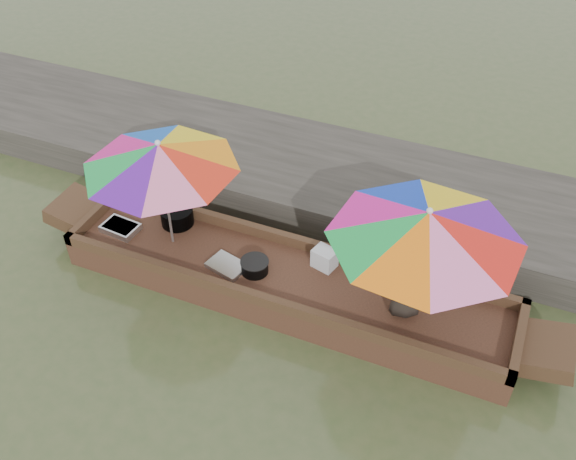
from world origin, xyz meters
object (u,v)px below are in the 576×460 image
at_px(cooking_pot, 177,216).
at_px(umbrella_bow, 166,194).
at_px(supply_bag, 325,258).
at_px(vendor, 408,283).
at_px(tray_scallop, 227,266).
at_px(tray_crayfish, 120,228).
at_px(boat_hull, 285,285).
at_px(charcoal_grill, 255,267).
at_px(umbrella_stern, 420,264).

distance_m(cooking_pot, umbrella_bow, 0.76).
bearing_deg(supply_bag, vendor, -17.91).
height_order(tray_scallop, vendor, vendor).
bearing_deg(umbrella_bow, tray_crayfish, -173.72).
distance_m(boat_hull, charcoal_grill, 0.45).
height_order(cooking_pot, tray_scallop, cooking_pot).
bearing_deg(charcoal_grill, cooking_pot, 162.05).
bearing_deg(supply_bag, umbrella_stern, -15.72).
bearing_deg(cooking_pot, boat_hull, -11.49).
bearing_deg(charcoal_grill, umbrella_stern, 2.60).
xyz_separation_m(charcoal_grill, umbrella_bow, (-1.22, 0.09, 0.70)).
xyz_separation_m(tray_crayfish, vendor, (3.84, 0.06, 0.43)).
height_order(tray_crayfish, umbrella_stern, umbrella_stern).
bearing_deg(umbrella_stern, supply_bag, 164.28).
relative_size(boat_hull, charcoal_grill, 16.96).
relative_size(tray_scallop, charcoal_grill, 1.41).
relative_size(charcoal_grill, vendor, 0.35).
bearing_deg(supply_bag, tray_scallop, -155.62).
bearing_deg(cooking_pot, vendor, -6.57).
relative_size(boat_hull, umbrella_bow, 2.99).
height_order(supply_bag, umbrella_stern, umbrella_stern).
relative_size(tray_crayfish, charcoal_grill, 1.41).
relative_size(cooking_pot, supply_bag, 1.55).
height_order(tray_scallop, umbrella_stern, umbrella_stern).
xyz_separation_m(vendor, umbrella_bow, (-3.09, 0.02, 0.30)).
bearing_deg(vendor, tray_crayfish, -23.22).
bearing_deg(umbrella_bow, cooking_pot, 110.44).
bearing_deg(tray_scallop, umbrella_bow, 169.46).
bearing_deg(umbrella_stern, tray_scallop, -175.96).
relative_size(charcoal_grill, umbrella_bow, 0.18).
bearing_deg(tray_crayfish, charcoal_grill, -0.19).
xyz_separation_m(tray_scallop, umbrella_stern, (2.31, 0.16, 0.74)).
bearing_deg(umbrella_stern, charcoal_grill, -177.40).
height_order(supply_bag, vendor, vendor).
distance_m(boat_hull, cooking_pot, 1.78).
xyz_separation_m(tray_crayfish, tray_scallop, (1.63, -0.08, -0.01)).
distance_m(cooking_pot, vendor, 3.26).
bearing_deg(cooking_pot, tray_scallop, -27.01).
distance_m(charcoal_grill, vendor, 1.91).
height_order(charcoal_grill, supply_bag, supply_bag).
relative_size(cooking_pot, charcoal_grill, 1.30).
distance_m(tray_crayfish, vendor, 3.87).
xyz_separation_m(boat_hull, tray_scallop, (-0.71, -0.16, 0.21)).
bearing_deg(boat_hull, cooking_pot, 168.51).
bearing_deg(tray_scallop, boat_hull, 12.85).
distance_m(tray_scallop, supply_bag, 1.22).
relative_size(cooking_pot, vendor, 0.45).
relative_size(boat_hull, supply_bag, 20.32).
distance_m(tray_scallop, vendor, 2.27).
bearing_deg(cooking_pot, supply_bag, -0.32).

